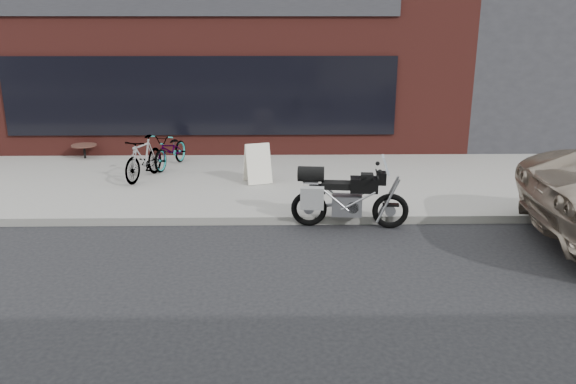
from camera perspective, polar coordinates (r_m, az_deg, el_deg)
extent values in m
plane|color=black|center=(6.47, -0.68, -15.60)|extent=(120.00, 120.00, 0.00)
cube|color=gray|center=(12.92, -0.88, 1.49)|extent=(44.00, 6.00, 0.15)
cube|color=#5B221D|center=(19.61, -6.99, 13.01)|extent=(14.00, 10.00, 4.50)
cube|color=black|center=(14.68, -8.88, 9.60)|extent=(10.00, 0.08, 2.00)
cube|color=#2A2A2F|center=(14.59, -9.28, 18.20)|extent=(10.00, 0.08, 0.50)
cube|color=#2A2A2F|center=(21.91, 27.04, 13.72)|extent=(10.00, 10.00, 6.00)
torus|color=black|center=(9.97, 2.14, -1.71)|extent=(0.65, 0.17, 0.64)
torus|color=black|center=(10.01, 10.35, -1.91)|extent=(0.65, 0.17, 0.64)
cube|color=#B7B7BC|center=(9.94, 5.99, -1.34)|extent=(0.55, 0.34, 0.36)
cube|color=black|center=(9.84, 7.73, 0.74)|extent=(0.51, 0.35, 0.25)
cube|color=black|center=(9.83, 4.94, 0.70)|extent=(0.55, 0.32, 0.11)
cube|color=black|center=(9.86, 2.99, 0.32)|extent=(0.31, 0.24, 0.13)
cube|color=black|center=(9.82, 9.42, 1.39)|extent=(0.19, 0.25, 0.21)
cube|color=silver|center=(9.77, 9.88, 2.73)|extent=(0.17, 0.30, 0.32)
cylinder|color=black|center=(9.80, 9.05, 1.78)|extent=(0.10, 0.67, 0.03)
cube|color=#B7B7BC|center=(9.82, 2.33, 1.09)|extent=(0.30, 0.31, 0.03)
cube|color=gray|center=(9.65, 2.47, -0.62)|extent=(0.42, 0.21, 0.38)
cylinder|color=black|center=(9.79, 2.34, 1.84)|extent=(0.48, 0.31, 0.27)
cylinder|color=#B7B7BC|center=(10.10, 3.81, -1.38)|extent=(0.53, 0.13, 0.18)
imported|color=gray|center=(13.77, -11.81, 4.20)|extent=(0.96, 1.69, 0.84)
imported|color=gray|center=(12.81, -14.46, 3.35)|extent=(0.88, 1.63, 0.94)
cube|color=white|center=(12.08, -2.98, 2.85)|extent=(0.59, 0.42, 0.85)
cube|color=white|center=(12.29, -3.28, 3.09)|extent=(0.59, 0.42, 0.85)
cylinder|color=black|center=(15.35, -19.96, 3.83)|extent=(0.05, 0.05, 0.32)
cylinder|color=#482A22|center=(15.31, -20.03, 4.48)|extent=(0.63, 0.63, 0.04)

